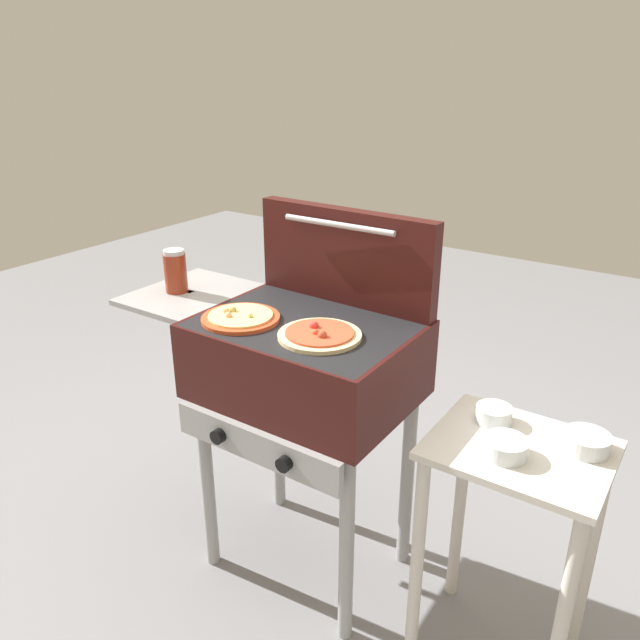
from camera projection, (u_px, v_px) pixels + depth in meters
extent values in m
plane|color=gray|center=(308.00, 559.00, 2.18)|extent=(8.00, 8.00, 0.00)
cube|color=#38110F|center=(306.00, 359.00, 1.89)|extent=(0.64, 0.48, 0.24)
cube|color=black|center=(306.00, 324.00, 1.84)|extent=(0.61, 0.46, 0.01)
cube|color=#999999|center=(190.00, 294.00, 2.09)|extent=(0.32, 0.41, 0.02)
cube|color=#999999|center=(192.00, 325.00, 2.13)|extent=(0.02, 0.02, 0.24)
cube|color=#999999|center=(255.00, 446.00, 1.76)|extent=(0.58, 0.02, 0.10)
cylinder|color=black|center=(218.00, 436.00, 1.80)|extent=(0.04, 0.02, 0.04)
cylinder|color=black|center=(284.00, 464.00, 1.68)|extent=(0.04, 0.02, 0.04)
cylinder|color=#999999|center=(207.00, 483.00, 2.05)|extent=(0.04, 0.04, 0.66)
cylinder|color=#999999|center=(346.00, 549.00, 1.77)|extent=(0.04, 0.04, 0.66)
cylinder|color=#999999|center=(278.00, 430.00, 2.34)|extent=(0.04, 0.04, 0.66)
cylinder|color=#999999|center=(407.00, 480.00, 2.06)|extent=(0.04, 0.04, 0.66)
cube|color=#38110F|center=(345.00, 256.00, 1.95)|extent=(0.63, 0.07, 0.30)
cylinder|color=#B7B7BC|center=(338.00, 225.00, 1.87)|extent=(0.38, 0.02, 0.02)
cylinder|color=beige|center=(320.00, 335.00, 1.74)|extent=(0.24, 0.24, 0.01)
cylinder|color=#D14C2D|center=(320.00, 333.00, 1.73)|extent=(0.19, 0.19, 0.01)
sphere|color=#E44B31|center=(316.00, 332.00, 1.72)|extent=(0.02, 0.02, 0.02)
sphere|color=#BA4B2F|center=(322.00, 335.00, 1.70)|extent=(0.03, 0.03, 0.03)
sphere|color=#D63B34|center=(314.00, 326.00, 1.76)|extent=(0.03, 0.03, 0.03)
cylinder|color=#C64723|center=(241.00, 318.00, 1.85)|extent=(0.23, 0.23, 0.01)
cylinder|color=#EDD17A|center=(240.00, 315.00, 1.85)|extent=(0.19, 0.19, 0.01)
sphere|color=#DDD171|center=(250.00, 316.00, 1.83)|extent=(0.02, 0.02, 0.02)
sphere|color=#F2AE82|center=(228.00, 315.00, 1.83)|extent=(0.02, 0.02, 0.02)
sphere|color=tan|center=(233.00, 310.00, 1.87)|extent=(0.02, 0.02, 0.02)
sphere|color=#F2A562|center=(226.00, 311.00, 1.86)|extent=(0.02, 0.02, 0.02)
cylinder|color=maroon|center=(176.00, 273.00, 2.06)|extent=(0.07, 0.07, 0.13)
cylinder|color=silver|center=(174.00, 252.00, 2.04)|extent=(0.07, 0.07, 0.01)
cube|color=beige|center=(520.00, 450.00, 1.57)|extent=(0.44, 0.36, 0.02)
cylinder|color=beige|center=(417.00, 565.00, 1.69)|extent=(0.04, 0.04, 0.70)
cylinder|color=beige|center=(560.00, 631.00, 1.49)|extent=(0.04, 0.04, 0.70)
cylinder|color=beige|center=(460.00, 505.00, 1.92)|extent=(0.04, 0.04, 0.70)
cylinder|color=beige|center=(589.00, 555.00, 1.72)|extent=(0.04, 0.04, 0.70)
cylinder|color=silver|center=(494.00, 414.00, 1.67)|extent=(0.10, 0.10, 0.04)
cylinder|color=#4C7533|center=(494.00, 417.00, 1.67)|extent=(0.08, 0.08, 0.02)
cylinder|color=silver|center=(505.00, 447.00, 1.52)|extent=(0.11, 0.11, 0.04)
cylinder|color=maroon|center=(505.00, 450.00, 1.53)|extent=(0.09, 0.09, 0.02)
cylinder|color=silver|center=(586.00, 442.00, 1.54)|extent=(0.12, 0.12, 0.04)
cylinder|color=maroon|center=(586.00, 445.00, 1.55)|extent=(0.10, 0.10, 0.02)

